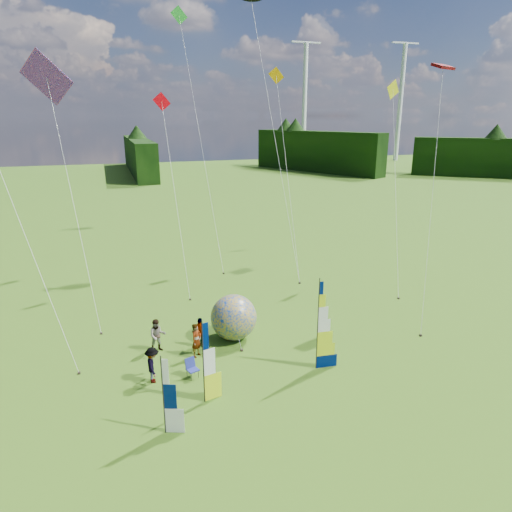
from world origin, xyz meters
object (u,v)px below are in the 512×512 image
object	(u,v)px
feather_banner_main	(318,326)
spectator_c	(153,365)
camp_chair	(193,368)
kite_whale	(274,121)
spectator_a	(196,340)
bol_inflatable	(234,317)
spectator_b	(157,335)
side_banner_left	(203,364)
spectator_d	(200,332)
side_banner_far	(163,397)

from	to	relation	value
feather_banner_main	spectator_c	distance (m)	7.94
camp_chair	kite_whale	distance (m)	22.00
spectator_a	kite_whale	xyz separation A→B (m)	(9.40, 14.30, 10.58)
feather_banner_main	bol_inflatable	bearing A→B (deg)	129.68
camp_chair	spectator_b	bearing A→B (deg)	92.83
side_banner_left	camp_chair	distance (m)	2.49
side_banner_left	spectator_d	xyz separation A→B (m)	(0.86, 4.97, -1.04)
spectator_c	spectator_a	bearing A→B (deg)	-53.65
spectator_a	spectator_b	bearing A→B (deg)	105.01
side_banner_far	spectator_d	xyz separation A→B (m)	(2.74, 6.46, -0.80)
feather_banner_main	side_banner_left	distance (m)	5.86
feather_banner_main	kite_whale	distance (m)	20.04
side_banner_far	spectator_c	xyz separation A→B (m)	(-0.05, 3.78, -0.75)
spectator_b	kite_whale	size ratio (longest dim) A/B	0.08
spectator_b	kite_whale	distance (m)	20.26
spectator_b	spectator_c	bearing A→B (deg)	-100.81
spectator_d	kite_whale	bearing A→B (deg)	-88.20
bol_inflatable	kite_whale	size ratio (longest dim) A/B	0.11
bol_inflatable	kite_whale	bearing A→B (deg)	61.50
side_banner_far	spectator_a	world-z (taller)	side_banner_far
spectator_c	spectator_b	bearing A→B (deg)	-9.98
bol_inflatable	spectator_b	world-z (taller)	bol_inflatable
side_banner_left	kite_whale	world-z (taller)	kite_whale
feather_banner_main	spectator_a	world-z (taller)	feather_banner_main
side_banner_left	kite_whale	bearing A→B (deg)	49.89
spectator_d	camp_chair	distance (m)	3.09
feather_banner_main	side_banner_far	distance (m)	8.06
feather_banner_main	side_banner_left	size ratio (longest dim) A/B	1.22
camp_chair	feather_banner_main	bearing A→B (deg)	-29.78
spectator_d	camp_chair	bearing A→B (deg)	107.04
side_banner_far	camp_chair	distance (m)	4.13
feather_banner_main	side_banner_far	size ratio (longest dim) A/B	1.40
spectator_a	spectator_c	world-z (taller)	spectator_a
kite_whale	side_banner_far	bearing A→B (deg)	-98.03
spectator_a	spectator_d	xyz separation A→B (m)	(0.40, 0.98, -0.08)
spectator_c	side_banner_far	bearing A→B (deg)	-178.24
spectator_a	spectator_b	distance (m)	2.18
bol_inflatable	camp_chair	distance (m)	4.42
spectator_d	camp_chair	world-z (taller)	spectator_d
bol_inflatable	spectator_c	world-z (taller)	bol_inflatable
kite_whale	spectator_d	bearing A→B (deg)	-101.38
bol_inflatable	spectator_b	bearing A→B (deg)	-178.33
side_banner_left	spectator_b	xyz separation A→B (m)	(-1.38, 5.16, -0.96)
feather_banner_main	spectator_a	bearing A→B (deg)	155.49
spectator_c	kite_whale	world-z (taller)	kite_whale
side_banner_far	bol_inflatable	size ratio (longest dim) A/B	1.27
feather_banner_main	side_banner_far	bearing A→B (deg)	-157.01
spectator_b	spectator_c	xyz separation A→B (m)	(-0.55, -2.87, -0.03)
bol_inflatable	kite_whale	xyz separation A→B (m)	(7.06, 13.00, 10.21)
side_banner_left	camp_chair	world-z (taller)	side_banner_left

